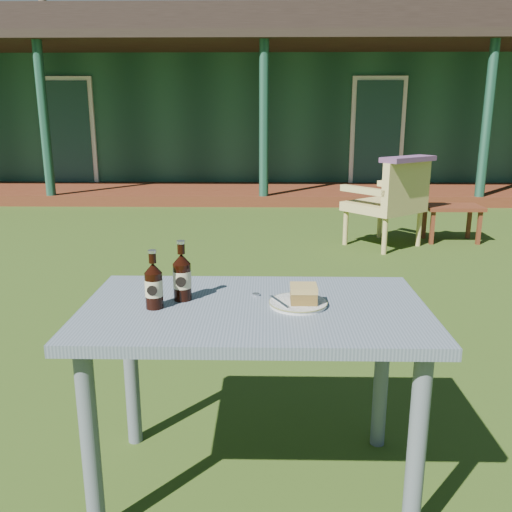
{
  "coord_description": "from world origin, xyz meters",
  "views": [
    {
      "loc": [
        0.04,
        -3.38,
        1.37
      ],
      "look_at": [
        0.0,
        -1.3,
        0.82
      ],
      "focal_mm": 38.0,
      "sensor_mm": 36.0,
      "label": 1
    }
  ],
  "objects_px": {
    "cola_bottle_near": "(182,277)",
    "cola_bottle_far": "(154,285)",
    "armchair_left": "(391,199)",
    "cafe_table": "(254,333)",
    "plate": "(298,303)",
    "cake_slice": "(304,294)",
    "side_table": "(452,211)"
  },
  "relations": [
    {
      "from": "side_table",
      "to": "cafe_table",
      "type": "bearing_deg",
      "value": -116.83
    },
    {
      "from": "side_table",
      "to": "plate",
      "type": "bearing_deg",
      "value": -115.13
    },
    {
      "from": "armchair_left",
      "to": "side_table",
      "type": "distance_m",
      "value": 0.81
    },
    {
      "from": "plate",
      "to": "armchair_left",
      "type": "height_order",
      "value": "armchair_left"
    },
    {
      "from": "plate",
      "to": "cake_slice",
      "type": "height_order",
      "value": "cake_slice"
    },
    {
      "from": "cola_bottle_far",
      "to": "armchair_left",
      "type": "bearing_deg",
      "value": 66.51
    },
    {
      "from": "cafe_table",
      "to": "cola_bottle_far",
      "type": "height_order",
      "value": "cola_bottle_far"
    },
    {
      "from": "cafe_table",
      "to": "armchair_left",
      "type": "bearing_deg",
      "value": 70.79
    },
    {
      "from": "armchair_left",
      "to": "cola_bottle_near",
      "type": "bearing_deg",
      "value": -112.89
    },
    {
      "from": "plate",
      "to": "cola_bottle_far",
      "type": "bearing_deg",
      "value": -176.09
    },
    {
      "from": "side_table",
      "to": "armchair_left",
      "type": "bearing_deg",
      "value": -159.61
    },
    {
      "from": "cafe_table",
      "to": "cake_slice",
      "type": "bearing_deg",
      "value": -0.16
    },
    {
      "from": "plate",
      "to": "side_table",
      "type": "height_order",
      "value": "plate"
    },
    {
      "from": "cake_slice",
      "to": "cola_bottle_near",
      "type": "bearing_deg",
      "value": 172.36
    },
    {
      "from": "cake_slice",
      "to": "cola_bottle_near",
      "type": "relative_size",
      "value": 0.42
    },
    {
      "from": "cake_slice",
      "to": "cola_bottle_near",
      "type": "xyz_separation_m",
      "value": [
        -0.43,
        0.06,
        0.04
      ]
    },
    {
      "from": "plate",
      "to": "cola_bottle_near",
      "type": "bearing_deg",
      "value": 172.78
    },
    {
      "from": "cola_bottle_near",
      "to": "cola_bottle_far",
      "type": "xyz_separation_m",
      "value": [
        -0.08,
        -0.09,
        -0.01
      ]
    },
    {
      "from": "armchair_left",
      "to": "side_table",
      "type": "bearing_deg",
      "value": 20.39
    },
    {
      "from": "cake_slice",
      "to": "armchair_left",
      "type": "bearing_deg",
      "value": 73.1
    },
    {
      "from": "plate",
      "to": "cola_bottle_near",
      "type": "xyz_separation_m",
      "value": [
        -0.41,
        0.05,
        0.08
      ]
    },
    {
      "from": "plate",
      "to": "side_table",
      "type": "relative_size",
      "value": 0.34
    },
    {
      "from": "cola_bottle_far",
      "to": "side_table",
      "type": "relative_size",
      "value": 0.34
    },
    {
      "from": "cafe_table",
      "to": "cake_slice",
      "type": "distance_m",
      "value": 0.22
    },
    {
      "from": "cafe_table",
      "to": "cola_bottle_far",
      "type": "xyz_separation_m",
      "value": [
        -0.34,
        -0.03,
        0.18
      ]
    },
    {
      "from": "armchair_left",
      "to": "cafe_table",
      "type": "bearing_deg",
      "value": -109.21
    },
    {
      "from": "armchair_left",
      "to": "side_table",
      "type": "height_order",
      "value": "armchair_left"
    },
    {
      "from": "cola_bottle_near",
      "to": "cola_bottle_far",
      "type": "bearing_deg",
      "value": -134.35
    },
    {
      "from": "cake_slice",
      "to": "armchair_left",
      "type": "relative_size",
      "value": 0.1
    },
    {
      "from": "plate",
      "to": "cola_bottle_near",
      "type": "relative_size",
      "value": 0.94
    },
    {
      "from": "cola_bottle_far",
      "to": "armchair_left",
      "type": "distance_m",
      "value": 4.21
    },
    {
      "from": "plate",
      "to": "cola_bottle_far",
      "type": "distance_m",
      "value": 0.5
    }
  ]
}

